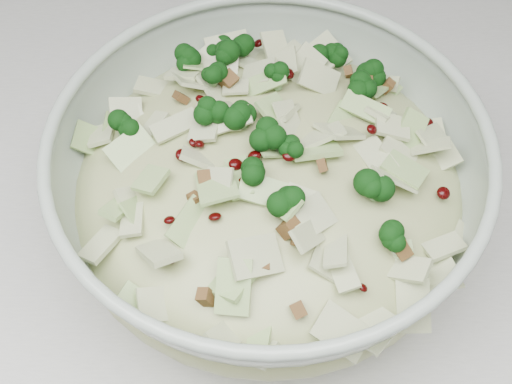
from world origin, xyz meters
TOP-DOWN VIEW (x-y plane):
  - mixing_bowl at (-0.50, 1.60)m, footprint 0.33×0.33m
  - salad at (-0.50, 1.60)m, footprint 0.37×0.37m

SIDE VIEW (x-z plane):
  - mixing_bowl at x=-0.50m, z-range 0.90..1.03m
  - salad at x=-0.50m, z-range 0.92..1.05m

